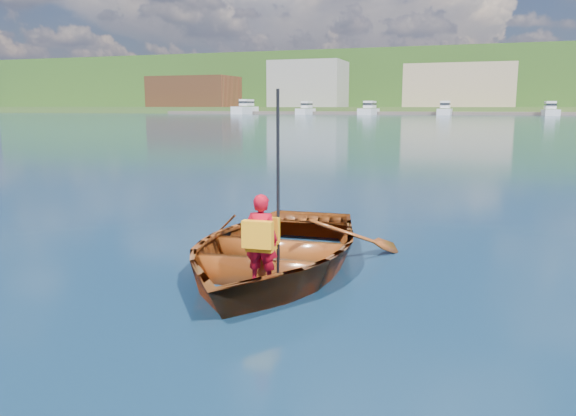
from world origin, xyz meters
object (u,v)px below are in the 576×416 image
(child_paddler, at_px, (262,238))
(dock, at_px, (444,113))
(marina_yachts, at_px, (495,110))
(rowboat, at_px, (273,249))

(child_paddler, height_order, dock, child_paddler)
(marina_yachts, bearing_deg, rowboat, -92.35)
(rowboat, relative_size, dock, 0.03)
(rowboat, relative_size, marina_yachts, 0.03)
(rowboat, height_order, child_paddler, child_paddler)
(rowboat, xyz_separation_m, marina_yachts, (5.86, 143.11, 1.08))
(rowboat, bearing_deg, marina_yachts, 87.65)
(dock, bearing_deg, child_paddler, -87.38)
(dock, relative_size, marina_yachts, 1.12)
(child_paddler, relative_size, marina_yachts, 0.01)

